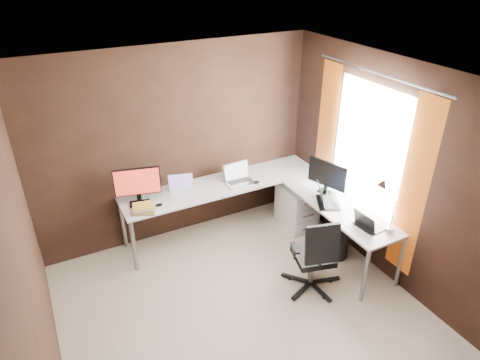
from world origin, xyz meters
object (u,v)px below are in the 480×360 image
object	(u,v)px
monitor_right	(327,176)
laptop_black_big	(325,200)
wastebasket	(338,246)
monitor_left	(137,184)
drawer_pedestal	(297,206)
laptop_white	(181,188)
laptop_black_small	(367,224)
desk_lamp	(386,201)
laptop_silver	(238,178)
book_stack	(144,208)
office_chair	(313,268)

from	to	relation	value
monitor_right	laptop_black_big	xyz separation A→B (m)	(-0.15, -0.19, -0.20)
monitor_right	wastebasket	bearing A→B (deg)	158.85
wastebasket	monitor_left	bearing A→B (deg)	150.89
drawer_pedestal	laptop_white	size ratio (longest dim) A/B	1.69
monitor_left	laptop_black_small	distance (m)	2.64
laptop_black_big	desk_lamp	size ratio (longest dim) A/B	0.71
laptop_black_big	laptop_white	bearing A→B (deg)	82.84
drawer_pedestal	laptop_white	world-z (taller)	laptop_white
drawer_pedestal	monitor_right	world-z (taller)	monitor_right
laptop_silver	book_stack	bearing A→B (deg)	-175.64
desk_lamp	book_stack	bearing A→B (deg)	142.88
drawer_pedestal	laptop_black_big	distance (m)	0.82
laptop_silver	laptop_black_big	size ratio (longest dim) A/B	0.85
laptop_black_small	laptop_silver	bearing A→B (deg)	22.14
laptop_black_big	desk_lamp	distance (m)	0.83
laptop_black_big	monitor_right	bearing A→B (deg)	-8.81
laptop_black_big	office_chair	distance (m)	0.84
monitor_right	laptop_silver	xyz separation A→B (m)	(-0.83, 0.76, -0.19)
monitor_left	office_chair	distance (m)	2.24
laptop_white	book_stack	distance (m)	0.60
office_chair	monitor_right	bearing A→B (deg)	62.24
laptop_black_big	desk_lamp	xyz separation A→B (m)	(0.18, -0.74, 0.33)
monitor_left	monitor_right	world-z (taller)	monitor_left
monitor_right	book_stack	xyz separation A→B (m)	(-2.13, 0.63, -0.21)
laptop_black_big	book_stack	bearing A→B (deg)	96.70
laptop_silver	monitor_right	bearing A→B (deg)	-43.73
laptop_white	laptop_black_small	xyz separation A→B (m)	(1.52, -1.68, -0.00)
drawer_pedestal	laptop_black_small	distance (m)	1.36
monitor_left	book_stack	bearing A→B (deg)	-78.67
laptop_silver	laptop_black_small	size ratio (longest dim) A/B	1.19
monitor_left	desk_lamp	xyz separation A→B (m)	(2.15, -1.76, 0.12)
monitor_right	wastebasket	size ratio (longest dim) A/B	1.69
laptop_black_big	office_chair	size ratio (longest dim) A/B	0.46
monitor_right	laptop_silver	world-z (taller)	monitor_right
desk_lamp	wastebasket	bearing A→B (deg)	92.60
monitor_left	office_chair	world-z (taller)	monitor_left
laptop_black_small	monitor_left	bearing A→B (deg)	47.71
drawer_pedestal	book_stack	size ratio (longest dim) A/B	1.85
laptop_silver	office_chair	size ratio (longest dim) A/B	0.39
book_stack	drawer_pedestal	bearing A→B (deg)	-4.85
drawer_pedestal	desk_lamp	distance (m)	1.62
desk_lamp	wastebasket	size ratio (longest dim) A/B	2.04
laptop_white	desk_lamp	distance (m)	2.43
book_stack	desk_lamp	size ratio (longest dim) A/B	0.53
monitor_left	monitor_right	bearing A→B (deg)	-7.50
laptop_silver	laptop_black_big	world-z (taller)	laptop_silver
monitor_left	laptop_silver	distance (m)	1.31
desk_lamp	wastebasket	distance (m)	1.13
wastebasket	laptop_black_small	bearing A→B (deg)	-96.61
wastebasket	laptop_black_big	bearing A→B (deg)	131.96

